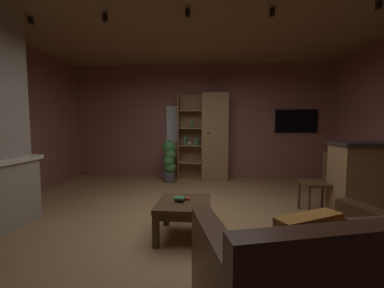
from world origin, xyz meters
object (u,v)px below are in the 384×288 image
Objects in this scene: potted_floor_plant at (169,160)px; table_book_0 at (184,199)px; dining_chair at (322,179)px; wall_mounted_tv at (296,121)px; leather_couch at (318,282)px; table_book_1 at (180,198)px; bookshelf_cabinet at (212,137)px; coffee_table at (184,208)px.

table_book_0 is at bearing -76.12° from potted_floor_plant.
wall_mounted_tv reaches higher than dining_chair.
potted_floor_plant is (-1.68, 3.89, 0.23)m from leather_couch.
table_book_1 is (-1.08, 1.20, 0.16)m from leather_couch.
bookshelf_cabinet is 1.25× the size of leather_couch.
bookshelf_cabinet is 2.10× the size of wall_mounted_tv.
dining_chair reaches higher than table_book_0.
leather_couch is at bearing -50.81° from table_book_0.
coffee_table is 4.88× the size of table_book_0.
leather_couch is 1.59m from coffee_table.
table_book_1 reaches higher than coffee_table.
table_book_1 is (-0.04, -0.07, 0.03)m from table_book_0.
coffee_table is 2.18m from dining_chair.
bookshelf_cabinet reaches higher than table_book_1.
table_book_1 is at bearing -96.97° from bookshelf_cabinet.
table_book_1 is 0.12× the size of potted_floor_plant.
wall_mounted_tv is (2.37, 3.18, 0.99)m from table_book_0.
leather_couch is 11.95× the size of table_book_0.
dining_chair is at bearing -52.07° from bookshelf_cabinet.
bookshelf_cabinet is 15.00× the size of table_book_0.
dining_chair is at bearing 65.73° from leather_couch.
leather_couch is 4.24m from potted_floor_plant.
potted_floor_plant is (-0.60, 2.69, 0.06)m from table_book_1.
table_book_0 is 2.16m from dining_chair.
table_book_1 is at bearing 131.93° from leather_couch.
leather_couch reaches higher than table_book_0.
table_book_0 is at bearing 56.75° from table_book_1.
dining_chair is at bearing 24.10° from table_book_1.
potted_floor_plant reaches higher than dining_chair.
potted_floor_plant reaches higher than leather_couch.
potted_floor_plant is 3.20m from wall_mounted_tv.
potted_floor_plant is at bearing 102.65° from table_book_1.
potted_floor_plant is (-2.63, 1.78, -0.00)m from dining_chair.
table_book_1 is 2.76m from potted_floor_plant.
dining_chair is (0.95, 2.11, 0.23)m from leather_couch.
wall_mounted_tv is at bearing 80.68° from dining_chair.
bookshelf_cabinet reaches higher than coffee_table.
dining_chair is (1.66, -2.13, -0.50)m from bookshelf_cabinet.
leather_couch is 13.83× the size of table_book_1.
wall_mounted_tv is (2.36, 3.24, 1.09)m from coffee_table.
wall_mounted_tv is at bearing 5.88° from bookshelf_cabinet.
table_book_1 is 0.13× the size of dining_chair.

